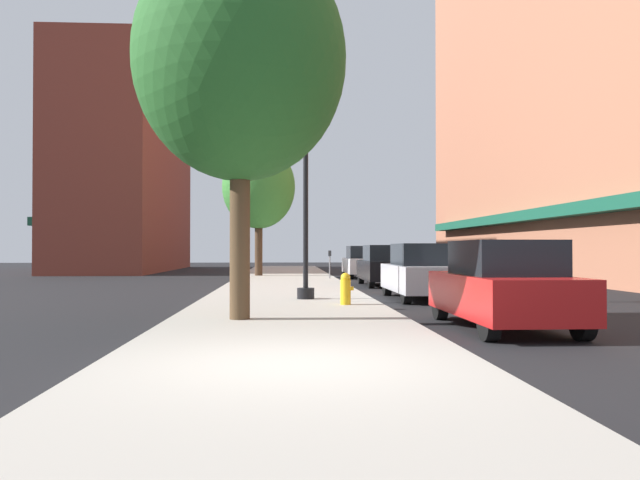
% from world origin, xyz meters
% --- Properties ---
extents(ground_plane, '(90.00, 90.00, 0.00)m').
position_xyz_m(ground_plane, '(4.00, 18.00, 0.00)').
color(ground_plane, black).
extents(sidewalk_slab, '(4.80, 50.00, 0.12)m').
position_xyz_m(sidewalk_slab, '(0.00, 19.00, 0.06)').
color(sidewalk_slab, '#A8A399').
rests_on(sidewalk_slab, ground).
extents(building_far_background, '(6.80, 18.00, 14.12)m').
position_xyz_m(building_far_background, '(-11.02, 37.00, 7.04)').
color(building_far_background, brown).
rests_on(building_far_background, ground).
extents(lamppost, '(0.48, 0.48, 5.90)m').
position_xyz_m(lamppost, '(0.50, 9.83, 3.20)').
color(lamppost, black).
rests_on(lamppost, sidewalk_slab).
extents(fire_hydrant, '(0.33, 0.26, 0.79)m').
position_xyz_m(fire_hydrant, '(1.43, 7.96, 0.52)').
color(fire_hydrant, gold).
rests_on(fire_hydrant, sidewalk_slab).
extents(parking_meter_near, '(0.14, 0.09, 1.31)m').
position_xyz_m(parking_meter_near, '(2.05, 21.95, 0.95)').
color(parking_meter_near, slate).
rests_on(parking_meter_near, sidewalk_slab).
extents(tree_near, '(4.21, 4.21, 7.56)m').
position_xyz_m(tree_near, '(-0.97, 4.86, 5.24)').
color(tree_near, '#4C3823').
rests_on(tree_near, sidewalk_slab).
extents(tree_mid, '(3.81, 3.81, 6.83)m').
position_xyz_m(tree_mid, '(-1.42, 25.44, 4.74)').
color(tree_mid, '#422D1E').
rests_on(tree_mid, sidewalk_slab).
extents(car_red, '(1.80, 4.30, 1.66)m').
position_xyz_m(car_red, '(4.00, 3.96, 0.81)').
color(car_red, black).
rests_on(car_red, ground).
extents(car_silver, '(1.80, 4.30, 1.66)m').
position_xyz_m(car_silver, '(4.00, 10.89, 0.81)').
color(car_silver, black).
rests_on(car_silver, ground).
extents(car_black, '(1.80, 4.30, 1.66)m').
position_xyz_m(car_black, '(4.00, 17.81, 0.81)').
color(car_black, black).
rests_on(car_black, ground).
extents(car_white, '(1.80, 4.30, 1.66)m').
position_xyz_m(car_white, '(4.00, 24.95, 0.81)').
color(car_white, black).
rests_on(car_white, ground).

